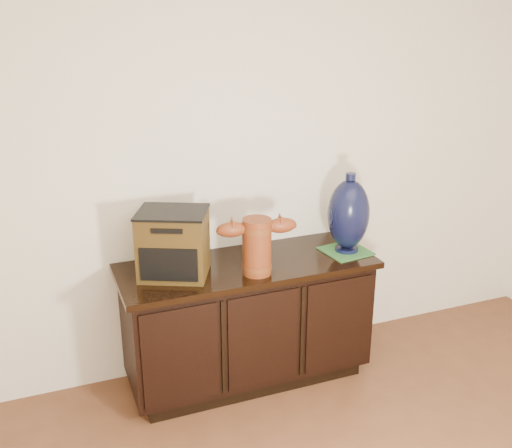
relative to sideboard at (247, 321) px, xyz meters
name	(u,v)px	position (x,y,z in m)	size (l,w,h in m)	color
sideboard	(247,321)	(0.00, 0.00, 0.00)	(1.46, 0.56, 0.75)	black
terracotta_vessel	(257,243)	(0.00, -0.14, 0.54)	(0.44, 0.18, 0.31)	brown
tv_radio	(173,244)	(-0.42, 0.00, 0.55)	(0.45, 0.42, 0.36)	#422E10
green_mat	(346,251)	(0.60, -0.05, 0.37)	(0.25, 0.25, 0.01)	#316D33
lamp_base	(348,215)	(0.61, -0.05, 0.60)	(0.27, 0.27, 0.47)	black
spray_can	(254,233)	(0.13, 0.22, 0.45)	(0.06, 0.06, 0.18)	#520E18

